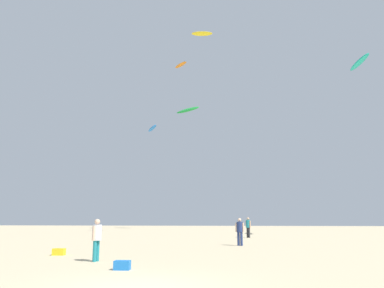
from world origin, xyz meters
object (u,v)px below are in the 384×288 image
at_px(person_foreground, 97,236).
at_px(kite_aloft_1, 202,34).
at_px(cooler_box, 59,252).
at_px(gear_bag, 122,265).
at_px(person_left, 240,230).
at_px(kite_aloft_2, 152,128).
at_px(person_midground, 248,226).
at_px(kite_aloft_4, 359,62).
at_px(kite_aloft_0, 188,110).
at_px(kite_aloft_3, 181,65).

height_order(person_foreground, kite_aloft_1, kite_aloft_1).
xyz_separation_m(cooler_box, gear_bag, (4.32, -4.64, 0.00)).
xyz_separation_m(person_left, kite_aloft_2, (-8.91, 17.18, 10.84)).
bearing_deg(kite_aloft_1, person_midground, -53.83).
xyz_separation_m(person_foreground, kite_aloft_4, (18.68, 18.45, 15.16)).
relative_size(person_midground, kite_aloft_0, 0.42).
height_order(person_left, kite_aloft_3, kite_aloft_3).
bearing_deg(kite_aloft_3, cooler_box, -95.60).
bearing_deg(cooler_box, kite_aloft_4, 37.15).
bearing_deg(kite_aloft_3, person_left, -74.78).
bearing_deg(kite_aloft_0, person_foreground, -91.54).
height_order(cooler_box, kite_aloft_1, kite_aloft_1).
distance_m(kite_aloft_2, kite_aloft_3, 11.94).
bearing_deg(cooler_box, kite_aloft_0, 83.83).
bearing_deg(kite_aloft_0, kite_aloft_3, -100.96).
distance_m(kite_aloft_0, kite_aloft_2, 10.83).
xyz_separation_m(kite_aloft_2, kite_aloft_4, (21.09, -7.44, 4.34)).
bearing_deg(cooler_box, person_foreground, -41.90).
distance_m(person_foreground, person_left, 10.86).
bearing_deg(kite_aloft_4, kite_aloft_0, 136.93).
distance_m(gear_bag, kite_aloft_3, 40.34).
bearing_deg(kite_aloft_2, cooler_box, -90.45).
relative_size(person_foreground, kite_aloft_3, 0.67).
bearing_deg(person_left, person_midground, -167.96).
bearing_deg(kite_aloft_1, gear_bag, -94.07).
distance_m(person_left, kite_aloft_2, 22.18).
distance_m(cooler_box, gear_bag, 6.34).
bearing_deg(cooler_box, person_midground, 55.70).
relative_size(kite_aloft_2, kite_aloft_4, 0.79).
height_order(person_midground, gear_bag, person_midground).
height_order(person_left, kite_aloft_4, kite_aloft_4).
bearing_deg(cooler_box, gear_bag, -47.04).
bearing_deg(kite_aloft_0, gear_bag, -88.79).
bearing_deg(kite_aloft_4, kite_aloft_2, 160.56).
bearing_deg(person_midground, gear_bag, -149.09).
bearing_deg(kite_aloft_0, kite_aloft_2, -110.14).
relative_size(kite_aloft_0, kite_aloft_1, 1.73).
xyz_separation_m(kite_aloft_0, kite_aloft_1, (2.60, -11.93, 5.48)).
relative_size(person_left, kite_aloft_3, 0.66).
distance_m(kite_aloft_2, kite_aloft_4, 22.78).
relative_size(person_left, kite_aloft_2, 0.56).
xyz_separation_m(cooler_box, kite_aloft_4, (21.27, 16.12, 16.02)).
distance_m(person_midground, kite_aloft_4, 18.76).
bearing_deg(kite_aloft_2, kite_aloft_3, 64.77).
bearing_deg(kite_aloft_1, person_foreground, -98.70).
height_order(person_midground, cooler_box, person_midground).
distance_m(person_left, gear_bag, 12.04).
distance_m(person_foreground, kite_aloft_2, 28.16).
height_order(person_midground, kite_aloft_1, kite_aloft_1).
xyz_separation_m(cooler_box, kite_aloft_3, (2.87, 29.26, 21.82)).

